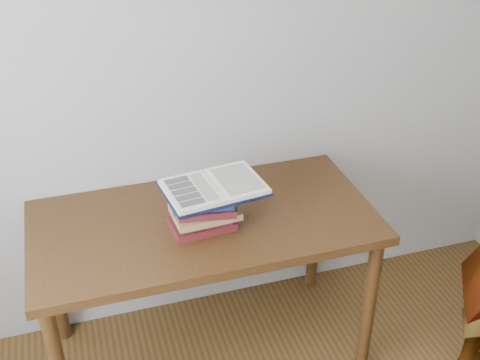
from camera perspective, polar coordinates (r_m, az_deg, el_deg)
name	(u,v)px	position (r m, az deg, el deg)	size (l,w,h in m)	color
room_shell	(369,254)	(0.96, 12.13, -6.85)	(3.54, 3.54, 2.62)	#A7A49E
desk	(205,237)	(2.58, -3.37, -5.43)	(1.44, 0.72, 0.77)	#492D12
book_stack	(203,209)	(2.42, -3.50, -2.77)	(0.28, 0.22, 0.18)	#5B1623
open_book	(214,187)	(2.35, -2.48, -0.70)	(0.42, 0.32, 0.03)	black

